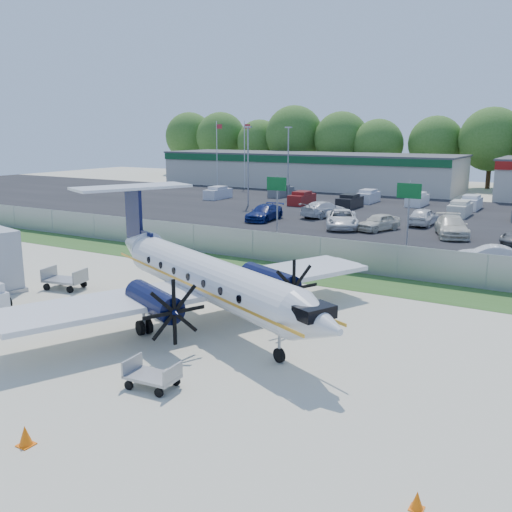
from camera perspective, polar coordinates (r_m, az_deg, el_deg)
The scene contains 28 objects.
ground at distance 25.11m, azimuth -7.05°, elevation -7.69°, with size 170.00×170.00×0.00m, color beige.
grass_verge at distance 34.93m, azimuth 5.02°, elevation -1.85°, with size 170.00×4.00×0.02m, color #2D561E.
access_road at distance 41.19m, azimuth 9.25°, elevation 0.24°, with size 170.00×8.00×0.02m, color black.
parking_lot at distance 60.96m, azimuth 16.54°, elevation 3.83°, with size 170.00×32.00×0.02m, color black.
perimeter_fence at distance 36.47m, azimuth 6.41°, elevation 0.34°, with size 120.00×0.06×1.99m.
building_west at distance 89.50m, azimuth 5.09°, elevation 8.57°, with size 46.40×12.40×5.24m.
sign_left at distance 47.47m, azimuth 2.10°, elevation 6.40°, with size 1.80×0.26×5.00m.
sign_mid at distance 43.34m, azimuth 15.03°, elevation 5.41°, with size 1.80×0.26×5.00m.
flagpole_west at distance 89.26m, azimuth -3.89°, elevation 10.51°, with size 1.06×0.12×10.00m.
flagpole_east at distance 86.54m, azimuth -1.12°, elevation 10.48°, with size 1.06×0.12×10.00m.
light_pole_nw at distance 66.37m, azimuth -0.80°, elevation 9.53°, with size 0.90×0.35×9.09m.
light_pole_sw at distance 75.07m, azimuth 3.24°, elevation 9.85°, with size 0.90×0.35×9.09m.
tree_line at distance 94.10m, azimuth 21.73°, elevation 6.32°, with size 112.00×6.00×14.00m, color #315C1B, non-canonical shape.
aircraft at distance 25.81m, azimuth -5.23°, elevation -2.02°, with size 18.07×17.53×5.63m.
baggage_cart_near at distance 33.27m, azimuth -18.57°, elevation -2.24°, with size 2.41×1.72×1.15m.
baggage_cart_far at distance 20.13m, azimuth -10.33°, elevation -11.69°, with size 1.86×1.20×0.94m.
cone_nose at distance 14.83m, azimuth 15.81°, elevation -22.48°, with size 0.33×0.33×0.47m.
cone_port_wing at distance 17.82m, azimuth -22.07°, elevation -16.35°, with size 0.42×0.42×0.60m.
cone_starboard_wing at distance 31.45m, azimuth -2.03°, elevation -2.94°, with size 0.38×0.38×0.55m.
road_car_west at distance 50.04m, azimuth -12.66°, elevation 2.24°, with size 2.31×5.01×1.39m, color #595B5E.
road_car_mid at distance 40.13m, azimuth 22.20°, elevation -0.87°, with size 1.40×4.00×1.32m, color silver.
parked_car_a at distance 55.78m, azimuth 0.84°, elevation 3.57°, with size 2.17×5.33×1.55m, color navy.
parked_car_b at distance 52.08m, azimuth 8.54°, elevation 2.80°, with size 2.75×5.97×1.66m, color silver.
parked_car_c at distance 51.18m, azimuth 12.13°, elevation 2.49°, with size 1.79×4.45×1.52m, color beige.
parked_car_d at distance 50.06m, azimuth 18.92°, elevation 1.87°, with size 2.36×5.80×1.68m, color beige.
parked_car_f at distance 58.46m, azimuth 6.81°, elevation 3.89°, with size 2.25×5.54×1.61m, color silver.
parked_car_g at distance 55.19m, azimuth 16.35°, elevation 2.97°, with size 1.93×4.80×1.63m, color silver.
far_parking_rows at distance 65.78m, azimuth 17.63°, elevation 4.34°, with size 56.00×10.00×1.60m, color gray, non-canonical shape.
Camera 1 is at (14.54, -18.57, 8.60)m, focal length 40.00 mm.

